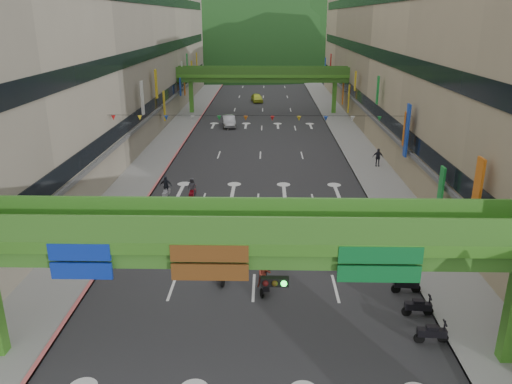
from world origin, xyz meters
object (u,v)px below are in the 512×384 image
overpass_near (273,258)px  car_yellow (257,98)px  car_silver (229,121)px  scooter_rider_near (222,266)px  scooter_rider_mid (264,276)px

overpass_near → car_yellow: 70.64m
overpass_near → car_yellow: size_ratio=6.56×
car_silver → car_yellow: bearing=71.7°
scooter_rider_near → car_yellow: scooter_rider_near is taller
scooter_rider_near → scooter_rider_mid: (2.35, -1.05, -0.02)m
overpass_near → scooter_rider_mid: (-0.37, 6.17, -4.25)m
car_yellow → scooter_rider_mid: bearing=-97.8°
scooter_rider_near → car_silver: bearing=93.7°
scooter_rider_near → scooter_rider_mid: scooter_rider_near is taller
scooter_rider_mid → car_silver: size_ratio=0.41×
overpass_near → car_yellow: overpass_near is taller
overpass_near → car_silver: bearing=96.3°
overpass_near → car_silver: overpass_near is taller
scooter_rider_near → car_silver: scooter_rider_near is taller
overpass_near → scooter_rider_mid: 7.50m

